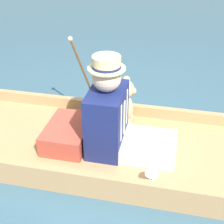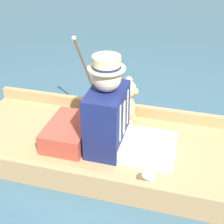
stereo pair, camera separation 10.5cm
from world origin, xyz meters
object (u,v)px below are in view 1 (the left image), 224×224
at_px(seated_person, 115,118).
at_px(walking_cane, 83,71).
at_px(teddy_bear, 125,103).
at_px(wine_glass, 152,177).

relative_size(seated_person, walking_cane, 1.05).
xyz_separation_m(seated_person, teddy_bear, (-0.39, 0.01, -0.08)).
bearing_deg(seated_person, wine_glass, 35.95).
relative_size(teddy_bear, walking_cane, 0.59).
bearing_deg(seated_person, teddy_bear, 171.05).
bearing_deg(teddy_bear, wine_glass, 23.89).
relative_size(seated_person, wine_glass, 8.13).
bearing_deg(walking_cane, wine_glass, 41.58).
distance_m(seated_person, wine_glass, 0.54).
bearing_deg(teddy_bear, seated_person, -1.43).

